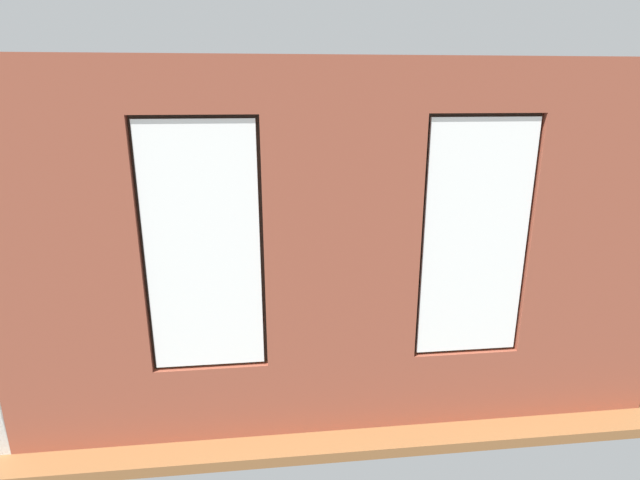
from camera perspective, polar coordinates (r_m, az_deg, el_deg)
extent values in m
cube|color=brown|center=(7.20, -0.77, -8.46)|extent=(6.58, 5.82, 0.10)
cube|color=brown|center=(5.11, 29.05, -1.11)|extent=(1.36, 0.16, 3.27)
cube|color=brown|center=(4.23, 2.54, -2.36)|extent=(1.31, 0.16, 3.27)
cube|color=brown|center=(4.51, -27.94, -3.17)|extent=(1.36, 0.16, 3.27)
cube|color=brown|center=(5.08, 15.68, -15.52)|extent=(0.98, 0.16, 0.72)
cube|color=brown|center=(4.32, 18.60, 16.46)|extent=(0.98, 0.16, 0.43)
cube|color=white|center=(4.47, 17.30, -0.11)|extent=(0.92, 0.03, 2.07)
cube|color=#38281E|center=(4.52, 17.00, 0.11)|extent=(0.98, 0.04, 2.13)
cube|color=brown|center=(4.79, -11.99, -17.42)|extent=(0.98, 0.16, 0.72)
cube|color=brown|center=(3.98, -14.44, 16.83)|extent=(0.98, 0.16, 0.43)
cube|color=white|center=(4.13, -13.23, -1.15)|extent=(0.92, 0.03, 2.07)
cube|color=#38281E|center=(4.19, -13.14, -0.89)|extent=(0.98, 0.04, 2.13)
cube|color=olive|center=(4.71, 2.19, -12.90)|extent=(3.46, 0.24, 0.06)
cube|color=black|center=(4.20, 2.42, 3.54)|extent=(0.45, 0.03, 0.64)
cube|color=teal|center=(4.21, 2.39, 3.59)|extent=(0.39, 0.01, 0.58)
cube|color=silver|center=(6.83, -26.06, 3.38)|extent=(0.10, 4.82, 3.27)
cube|color=black|center=(5.45, -0.66, -14.26)|extent=(2.05, 0.85, 0.42)
cube|color=black|center=(4.97, -0.29, -12.24)|extent=(2.05, 0.24, 0.38)
cube|color=black|center=(5.45, 9.09, -10.74)|extent=(0.22, 0.85, 0.24)
cube|color=black|center=(5.30, -10.77, -11.72)|extent=(0.22, 0.85, 0.24)
cube|color=black|center=(5.40, 3.61, -11.32)|extent=(0.74, 0.65, 0.12)
cube|color=black|center=(5.33, -5.11, -11.75)|extent=(0.74, 0.65, 0.12)
cube|color=black|center=(7.01, 18.58, -7.80)|extent=(0.95, 1.85, 0.42)
cube|color=black|center=(7.01, 21.24, -4.51)|extent=(0.34, 1.82, 0.38)
cube|color=black|center=(7.54, 16.02, -3.25)|extent=(0.86, 0.27, 0.24)
cube|color=black|center=(6.26, 22.22, -8.08)|extent=(0.86, 0.27, 0.24)
cube|color=black|center=(7.16, 17.24, -4.78)|extent=(0.68, 0.66, 0.12)
cube|color=black|center=(6.61, 19.86, -6.88)|extent=(0.68, 0.66, 0.12)
cube|color=#A87547|center=(7.11, 0.53, -4.93)|extent=(1.60, 0.86, 0.04)
cube|color=#A87547|center=(7.64, 5.71, -5.07)|extent=(0.07, 0.07, 0.37)
cube|color=#A87547|center=(7.48, -5.46, -5.55)|extent=(0.07, 0.07, 0.37)
cube|color=#A87547|center=(6.97, 6.97, -7.33)|extent=(0.07, 0.07, 0.37)
cube|color=#A87547|center=(6.80, -5.33, -7.92)|extent=(0.07, 0.07, 0.37)
cylinder|color=#33567F|center=(6.93, -3.29, -5.00)|extent=(0.07, 0.07, 0.09)
cylinder|color=#B7333D|center=(7.08, 0.53, -4.33)|extent=(0.08, 0.08, 0.12)
cylinder|color=#47423D|center=(6.98, 1.64, -4.78)|extent=(0.10, 0.10, 0.09)
sphere|color=#1E5B28|center=(6.94, 1.64, -3.99)|extent=(0.12, 0.12, 0.12)
cube|color=black|center=(7.18, -1.16, -4.45)|extent=(0.12, 0.17, 0.02)
cube|color=#B2B2B7|center=(7.30, 3.82, -4.11)|extent=(0.17, 0.07, 0.02)
cube|color=black|center=(7.34, -21.90, -6.27)|extent=(1.25, 0.42, 0.59)
cube|color=black|center=(7.23, -22.18, -3.93)|extent=(0.52, 0.20, 0.05)
cube|color=black|center=(7.21, -22.22, -3.52)|extent=(0.06, 0.04, 0.06)
cube|color=black|center=(7.10, -22.55, -0.72)|extent=(1.18, 0.04, 0.68)
cube|color=black|center=(7.12, -22.50, -0.66)|extent=(1.13, 0.01, 0.63)
cylinder|color=olive|center=(8.65, -8.16, -2.81)|extent=(0.51, 0.51, 0.28)
ellipsoid|color=white|center=(8.54, -8.25, -0.67)|extent=(1.14, 1.14, 0.46)
ellipsoid|color=navy|center=(8.51, -8.86, 0.05)|extent=(0.44, 0.44, 0.18)
cylinder|color=#47423D|center=(9.37, 13.04, -1.33)|extent=(0.35, 0.35, 0.34)
cylinder|color=brown|center=(9.30, 13.14, 0.07)|extent=(0.05, 0.05, 0.14)
ellipsoid|color=#3D8E42|center=(9.24, 13.23, 1.44)|extent=(0.53, 0.53, 0.32)
cylinder|color=beige|center=(8.97, -17.05, -2.36)|extent=(0.40, 0.40, 0.38)
cylinder|color=brown|center=(8.84, -17.29, 0.28)|extent=(0.07, 0.07, 0.48)
cone|color=#1E5B28|center=(8.79, -19.05, 2.96)|extent=(0.58, 0.17, 0.51)
cone|color=#1E5B28|center=(8.59, -18.25, 3.18)|extent=(0.35, 0.48, 0.60)
cone|color=#1E5B28|center=(8.53, -17.32, 3.01)|extent=(0.33, 0.53, 0.57)
cone|color=#1E5B28|center=(8.65, -16.29, 3.25)|extent=(0.54, 0.24, 0.56)
cone|color=#1E5B28|center=(8.83, -16.65, 3.59)|extent=(0.43, 0.48, 0.58)
cone|color=#1E5B28|center=(8.95, -17.84, 3.37)|extent=(0.35, 0.58, 0.52)
cylinder|color=beige|center=(6.31, -19.37, -11.06)|extent=(0.31, 0.31, 0.34)
cylinder|color=brown|center=(6.14, -19.74, -7.74)|extent=(0.05, 0.05, 0.46)
cone|color=#337F38|center=(6.05, -21.94, -4.23)|extent=(0.51, 0.18, 0.47)
cone|color=#337F38|center=(5.83, -20.97, -5.02)|extent=(0.26, 0.53, 0.45)
cone|color=#337F38|center=(5.85, -18.90, -4.56)|extent=(0.49, 0.43, 0.47)
cone|color=#337F38|center=(6.04, -18.27, -3.91)|extent=(0.52, 0.38, 0.46)
cone|color=#337F38|center=(6.18, -19.91, -3.59)|extent=(0.22, 0.52, 0.46)
cylinder|color=#47423D|center=(8.07, 12.30, -4.79)|extent=(0.19, 0.19, 0.21)
cylinder|color=brown|center=(8.01, 12.38, -3.60)|extent=(0.03, 0.03, 0.15)
ellipsoid|color=#337F38|center=(7.95, 12.45, -2.44)|extent=(0.30, 0.30, 0.19)
cylinder|color=brown|center=(6.16, 25.12, -12.76)|extent=(0.24, 0.24, 0.30)
cylinder|color=brown|center=(6.00, 25.53, -9.87)|extent=(0.04, 0.04, 0.39)
cone|color=#286B2D|center=(5.73, 23.57, -5.98)|extent=(0.62, 0.22, 0.58)
cone|color=#286B2D|center=(5.59, 27.03, -7.43)|extent=(0.25, 0.67, 0.52)
cone|color=#286B2D|center=(5.83, 28.89, -6.64)|extent=(0.57, 0.49, 0.53)
cone|color=#286B2D|center=(6.07, 26.67, -5.06)|extent=(0.50, 0.50, 0.59)
cone|color=#286B2D|center=(5.93, 24.78, -4.76)|extent=(0.23, 0.50, 0.68)
cylinder|color=#47423D|center=(5.80, 14.41, -13.54)|extent=(0.25, 0.25, 0.29)
cylinder|color=brown|center=(5.66, 14.63, -11.04)|extent=(0.05, 0.05, 0.28)
cone|color=#1E5B28|center=(5.45, 11.79, -7.71)|extent=(0.69, 0.24, 0.55)
cone|color=#1E5B28|center=(5.26, 15.61, -8.34)|extent=(0.20, 0.62, 0.63)
cone|color=#1E5B28|center=(5.39, 17.32, -7.76)|extent=(0.50, 0.52, 0.65)
cone|color=#1E5B28|center=(5.70, 16.93, -6.82)|extent=(0.65, 0.40, 0.58)
cone|color=#1E5B28|center=(5.69, 12.86, -6.58)|extent=(0.38, 0.66, 0.57)
cylinder|color=#9E5638|center=(5.46, -18.30, -15.89)|extent=(0.27, 0.27, 0.30)
cylinder|color=brown|center=(5.28, -18.66, -12.67)|extent=(0.05, 0.05, 0.40)
cone|color=#1E5B28|center=(5.16, -21.65, -7.84)|extent=(0.60, 0.22, 0.64)
cone|color=#1E5B28|center=(4.87, -20.21, -9.47)|extent=(0.23, 0.63, 0.61)
cone|color=#1E5B28|center=(4.91, -17.52, -8.54)|extent=(0.52, 0.46, 0.66)
cone|color=#1E5B28|center=(5.16, -15.93, -8.00)|extent=(0.66, 0.42, 0.54)
cone|color=#1E5B28|center=(5.36, -20.04, -7.46)|extent=(0.45, 0.65, 0.54)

